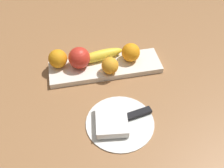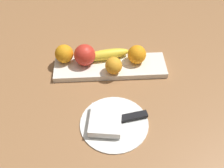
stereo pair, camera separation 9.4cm
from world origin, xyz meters
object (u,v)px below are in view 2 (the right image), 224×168
Objects in this scene: knife at (129,117)px; fruit_tray at (110,67)px; folded_napkin at (106,120)px; banana at (106,55)px; orange_near_apple at (114,66)px; orange_center at (64,54)px; apple at (85,55)px; orange_near_banana at (137,54)px; dinner_plate at (114,123)px.

fruit_tray is at bearing -88.89° from knife.
folded_napkin is 0.08m from knife.
orange_near_apple is (-0.02, 0.08, 0.01)m from banana.
apple is at bearing 167.37° from orange_center.
apple is 0.45× the size of knife.
orange_near_apple is 0.22m from knife.
apple is 1.29× the size of orange_near_apple.
knife is (0.05, 0.26, -0.04)m from orange_near_banana.
fruit_tray is 0.06m from orange_near_apple.
banana is 2.62× the size of orange_center.
folded_napkin reaches higher than dinner_plate.
orange_near_banana is at bearing -111.85° from knife.
orange_center is 0.39× the size of knife.
fruit_tray is at bearing 7.63° from orange_near_banana.
folded_napkin is at bearing 0.00° from dinner_plate.
orange_near_apple is 0.90× the size of orange_center.
banana is (0.01, -0.04, 0.03)m from fruit_tray.
orange_near_banana reaches higher than folded_napkin.
fruit_tray is at bearing -79.67° from banana.
orange_near_banana is 0.30m from dinner_plate.
orange_near_apple is at bearing -100.06° from folded_napkin.
apple is 0.30m from knife.
orange_near_banana is at bearing -110.61° from dinner_plate.
orange_center is at bearing -21.46° from orange_near_apple.
orange_near_apple is (-0.11, 0.06, -0.01)m from apple.
fruit_tray is 2.31× the size of banana.
orange_near_banana reaches higher than banana.
fruit_tray is at bearing 170.44° from apple.
folded_napkin reaches higher than fruit_tray.
knife is (-0.08, -0.01, -0.01)m from folded_napkin.
knife is (-0.05, 0.25, 0.00)m from fruit_tray.
orange_near_banana is at bearing -150.01° from orange_near_apple.
banana is 1.03× the size of knife.
knife is at bearing 119.01° from apple.
dinner_plate is at bearing 4.21° from knife.
dinner_plate is 1.90× the size of folded_napkin.
apple reaches higher than fruit_tray.
orange_center is 0.36m from knife.
apple is at bearing -0.64° from orange_near_banana.
banana is at bearing -166.01° from apple.
folded_napkin is (0.03, 0.00, 0.02)m from dinner_plate.
fruit_tray is at bearing -90.00° from dinner_plate.
banana is at bearing -87.39° from dinner_plate.
folded_napkin is (0.03, 0.26, 0.01)m from fruit_tray.
dinner_plate is at bearing 109.01° from apple.
orange_center is (0.28, -0.02, -0.00)m from orange_near_banana.
dinner_plate is 0.05m from knife.
orange_near_banana is (-0.10, -0.01, 0.05)m from fruit_tray.
dinner_plate is (-0.10, 0.28, -0.06)m from apple.
apple is 0.12m from orange_near_apple.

